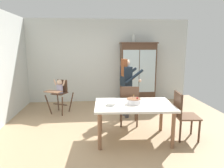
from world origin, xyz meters
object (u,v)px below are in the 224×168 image
china_cabinet (138,73)px  birthday_cake (134,101)px  high_chair_with_toddler (59,90)px  dining_chair_right_end (182,112)px  serving_bowl (111,104)px  dining_chair_far_side (129,103)px  ceramic_vase (134,38)px  adult_person (126,81)px  dining_table (134,108)px

china_cabinet → birthday_cake: 2.74m
high_chair_with_toddler → dining_chair_right_end: dining_chair_right_end is taller
serving_bowl → dining_chair_far_side: bearing=56.8°
ceramic_vase → birthday_cake: ceramic_vase is taller
birthday_cake → dining_chair_right_end: (0.98, -0.05, -0.24)m
china_cabinet → dining_chair_far_side: size_ratio=2.04×
dining_chair_right_end → dining_chair_far_side: bearing=56.6°
birthday_cake → dining_chair_right_end: bearing=-3.0°
china_cabinet → high_chair_with_toddler: 2.57m
adult_person → ceramic_vase: bearing=-31.1°
dining_table → serving_bowl: serving_bowl is taller
high_chair_with_toddler → adult_person: (1.78, -0.42, 0.31)m
high_chair_with_toddler → birthday_cake: bearing=-20.1°
china_cabinet → serving_bowl: 2.94m
high_chair_with_toddler → china_cabinet: bearing=46.3°
adult_person → dining_table: adult_person is taller
ceramic_vase → dining_chair_far_side: ceramic_vase is taller
china_cabinet → dining_chair_right_end: (0.33, -2.71, -0.43)m
adult_person → dining_chair_right_end: bearing=-159.1°
dining_table → adult_person: bearing=87.7°
ceramic_vase → adult_person: 1.80m
dining_chair_far_side → adult_person: bearing=-86.7°
birthday_cake → dining_chair_far_side: dining_chair_far_side is taller
ceramic_vase → adult_person: bearing=-108.0°
china_cabinet → high_chair_with_toddler: bearing=-158.7°
high_chair_with_toddler → dining_chair_far_side: dining_chair_far_side is taller
dining_table → birthday_cake: 0.15m
serving_bowl → high_chair_with_toddler: bearing=125.4°
birthday_cake → dining_chair_far_side: size_ratio=0.29×
birthday_cake → dining_chair_far_side: bearing=87.4°
china_cabinet → birthday_cake: bearing=-103.7°
high_chair_with_toddler → serving_bowl: bearing=-29.6°
serving_bowl → ceramic_vase: bearing=70.7°
dining_table → birthday_cake: bearing=113.8°
high_chair_with_toddler → dining_chair_right_end: (2.71, -1.78, -0.10)m
dining_chair_far_side → dining_table: bearing=93.4°
dining_chair_right_end → high_chair_with_toddler: bearing=61.1°
dining_chair_far_side → high_chair_with_toddler: bearing=-25.1°
high_chair_with_toddler → adult_person: bearing=11.8°
birthday_cake → dining_chair_right_end: dining_chair_right_end is taller
ceramic_vase → high_chair_with_toddler: 2.80m
ceramic_vase → dining_table: ceramic_vase is taller
serving_bowl → dining_chair_far_side: size_ratio=0.19×
high_chair_with_toddler → birthday_cake: high_chair_with_toddler is taller
china_cabinet → dining_chair_far_side: 2.11m
high_chair_with_toddler → serving_bowl: 2.20m
ceramic_vase → serving_bowl: (-0.95, -2.72, -1.31)m
ceramic_vase → dining_chair_right_end: (0.48, -2.72, -1.52)m
dining_chair_far_side → dining_chair_right_end: same height
ceramic_vase → high_chair_with_toddler: (-2.22, -0.93, -1.43)m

